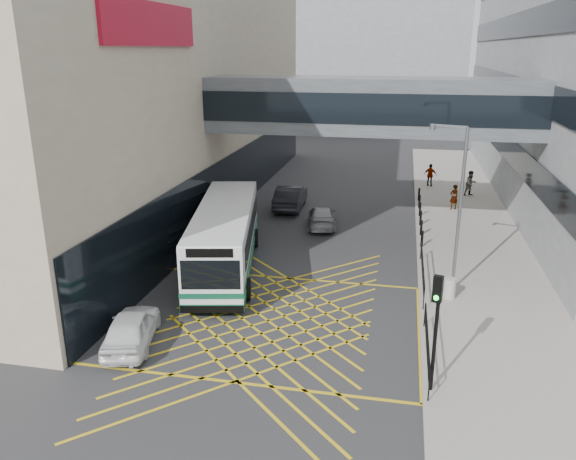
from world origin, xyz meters
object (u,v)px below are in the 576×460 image
Objects in this scene: street_lamp at (457,200)px; pedestrian_c at (430,175)px; car_silver at (322,216)px; pedestrian_a at (454,197)px; traffic_light at (436,317)px; litter_bin at (450,288)px; car_white at (131,328)px; pedestrian_b at (471,183)px; bus at (225,236)px; car_dark at (290,197)px.

street_lamp reaches higher than pedestrian_c.
pedestrian_a reaches higher than car_silver.
traffic_light reaches higher than litter_bin.
pedestrian_b reaches higher than car_white.
car_white is 1.03× the size of car_silver.
pedestrian_b is at bearing -133.65° from car_white.
car_silver is (4.77, 15.90, -0.04)m from car_white.
traffic_light is at bearing 103.61° from pedestrian_c.
bus is 2.70× the size of car_white.
car_silver is 2.39× the size of pedestrian_c.
traffic_light is 26.48m from pedestrian_b.
car_white is 2.55× the size of pedestrian_a.
litter_bin is at bearing -165.64° from car_white.
pedestrian_a is at bearing 35.39° from bus.
litter_bin is (11.78, 6.27, -0.08)m from car_white.
pedestrian_b reaches higher than car_silver.
car_white is 13.35m from litter_bin.
pedestrian_c is at bearing 49.61° from bus.
traffic_light is at bearing -55.46° from bus.
bus is 21.64m from pedestrian_b.
litter_bin is 18.99m from pedestrian_b.
traffic_light reaches higher than pedestrian_a.
pedestrian_a is 4.40m from pedestrian_b.
pedestrian_c is (-1.31, 6.60, 0.03)m from pedestrian_a.
traffic_light is at bearing 110.79° from car_dark.
litter_bin is 0.52× the size of pedestrian_a.
bus is 22.17m from pedestrian_c.
car_silver is 4.70× the size of litter_bin.
car_white is at bearing -151.97° from litter_bin.
car_white is 2.47× the size of pedestrian_c.
car_dark is 3.03× the size of pedestrian_a.
pedestrian_b is (12.39, 5.54, 0.27)m from car_dark.
car_dark is at bearing 126.25° from litter_bin.
car_white is 10.97m from traffic_light.
pedestrian_b is (9.69, 9.17, 0.42)m from car_silver.
car_silver is 18.12m from traffic_light.
pedestrian_a is at bearing 102.11° from traffic_light.
pedestrian_b is (13.36, 17.01, -0.63)m from bus.
car_white is 4.85× the size of litter_bin.
traffic_light reaches higher than pedestrian_b.
street_lamp reaches higher than car_white.
litter_bin is 0.49× the size of pedestrian_b.
car_silver is 0.57× the size of street_lamp.
street_lamp is at bearing 57.90° from pedestrian_a.
street_lamp is at bearing 87.57° from litter_bin.
car_dark is 13.58m from pedestrian_b.
pedestrian_a is (8.21, 5.03, 0.36)m from car_silver.
bus is 6.38× the size of pedestrian_b.
bus is at bearing 20.03° from pedestrian_a.
traffic_light reaches higher than car_dark.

